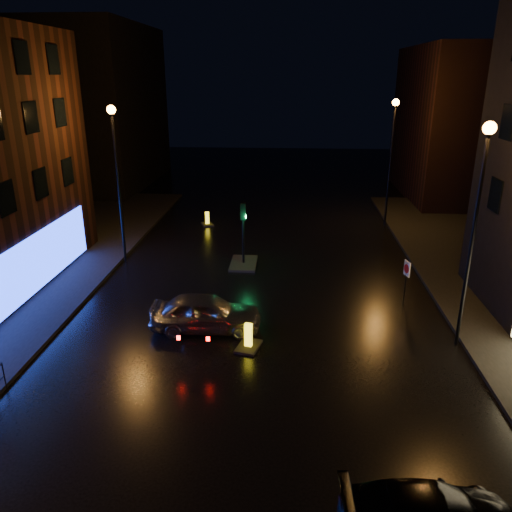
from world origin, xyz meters
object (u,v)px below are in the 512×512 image
(bollard_near, at_px, (248,343))
(road_sign_right, at_px, (407,272))
(traffic_signal, at_px, (243,256))
(bollard_far, at_px, (207,222))
(silver_hatchback, at_px, (206,313))

(bollard_near, height_order, road_sign_right, road_sign_right)
(road_sign_right, bearing_deg, bollard_near, 17.26)
(traffic_signal, bearing_deg, bollard_far, 113.33)
(bollard_near, distance_m, road_sign_right, 8.06)
(road_sign_right, bearing_deg, traffic_signal, -45.90)
(traffic_signal, relative_size, road_sign_right, 1.65)
(silver_hatchback, distance_m, bollard_near, 2.34)
(bollard_near, relative_size, road_sign_right, 0.63)
(silver_hatchback, xyz_separation_m, bollard_near, (1.84, -1.34, -0.53))
(bollard_near, height_order, bollard_far, bollard_near)
(bollard_far, xyz_separation_m, road_sign_right, (10.90, -11.97, 1.36))
(traffic_signal, height_order, road_sign_right, traffic_signal)
(traffic_signal, xyz_separation_m, silver_hatchback, (-0.84, -7.48, 0.26))
(traffic_signal, height_order, silver_hatchback, traffic_signal)
(traffic_signal, height_order, bollard_far, traffic_signal)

